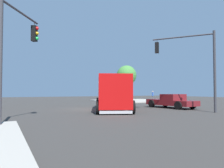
{
  "coord_description": "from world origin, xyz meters",
  "views": [
    {
      "loc": [
        7.4,
        18.69,
        1.64
      ],
      "look_at": [
        -1.46,
        1.44,
        2.32
      ],
      "focal_mm": 34.38,
      "sensor_mm": 36.0,
      "label": 1
    }
  ],
  "objects_px": {
    "pickup_maroon": "(172,101)",
    "shade_tree_near": "(127,75)",
    "delivery_truck": "(112,93)",
    "traffic_light_primary": "(194,59)",
    "traffic_light_secondary": "(14,44)",
    "pedestrian_near_corner": "(153,95)"
  },
  "relations": [
    {
      "from": "traffic_light_primary",
      "to": "pedestrian_near_corner",
      "type": "relative_size",
      "value": 4.09
    },
    {
      "from": "delivery_truck",
      "to": "traffic_light_primary",
      "type": "distance_m",
      "value": 7.33
    },
    {
      "from": "traffic_light_primary",
      "to": "shade_tree_near",
      "type": "bearing_deg",
      "value": -106.17
    },
    {
      "from": "traffic_light_secondary",
      "to": "delivery_truck",
      "type": "bearing_deg",
      "value": -149.26
    },
    {
      "from": "traffic_light_secondary",
      "to": "pickup_maroon",
      "type": "bearing_deg",
      "value": -163.37
    },
    {
      "from": "traffic_light_secondary",
      "to": "shade_tree_near",
      "type": "height_order",
      "value": "shade_tree_near"
    },
    {
      "from": "traffic_light_secondary",
      "to": "shade_tree_near",
      "type": "distance_m",
      "value": 28.38
    },
    {
      "from": "traffic_light_primary",
      "to": "pickup_maroon",
      "type": "relative_size",
      "value": 1.2
    },
    {
      "from": "pickup_maroon",
      "to": "shade_tree_near",
      "type": "distance_m",
      "value": 17.64
    },
    {
      "from": "traffic_light_primary",
      "to": "pedestrian_near_corner",
      "type": "bearing_deg",
      "value": -117.02
    },
    {
      "from": "delivery_truck",
      "to": "traffic_light_primary",
      "type": "xyz_separation_m",
      "value": [
        -5.24,
        4.33,
        2.74
      ]
    },
    {
      "from": "traffic_light_secondary",
      "to": "pickup_maroon",
      "type": "xyz_separation_m",
      "value": [
        -14.45,
        -4.32,
        -3.31
      ]
    },
    {
      "from": "shade_tree_near",
      "to": "pickup_maroon",
      "type": "bearing_deg",
      "value": 73.89
    },
    {
      "from": "pickup_maroon",
      "to": "shade_tree_near",
      "type": "xyz_separation_m",
      "value": [
        -4.78,
        -16.55,
        3.78
      ]
    },
    {
      "from": "traffic_light_secondary",
      "to": "shade_tree_near",
      "type": "relative_size",
      "value": 0.97
    },
    {
      "from": "pickup_maroon",
      "to": "delivery_truck",
      "type": "bearing_deg",
      "value": -4.36
    },
    {
      "from": "pickup_maroon",
      "to": "traffic_light_secondary",
      "type": "bearing_deg",
      "value": 16.63
    },
    {
      "from": "traffic_light_primary",
      "to": "pedestrian_near_corner",
      "type": "distance_m",
      "value": 17.73
    },
    {
      "from": "pickup_maroon",
      "to": "traffic_light_primary",
      "type": "bearing_deg",
      "value": 73.58
    },
    {
      "from": "traffic_light_secondary",
      "to": "pickup_maroon",
      "type": "distance_m",
      "value": 15.44
    },
    {
      "from": "delivery_truck",
      "to": "pickup_maroon",
      "type": "relative_size",
      "value": 1.64
    },
    {
      "from": "delivery_truck",
      "to": "shade_tree_near",
      "type": "xyz_separation_m",
      "value": [
        -11.16,
        -16.07,
        2.99
      ]
    }
  ]
}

